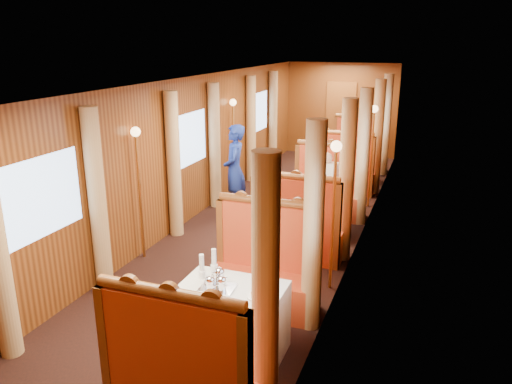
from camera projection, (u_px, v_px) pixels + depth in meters
The scene contains 47 objects.
floor at pixel (271, 228), 8.55m from camera, with size 3.00×12.00×0.01m, color black, non-canonical shape.
ceiling at pixel (272, 79), 7.81m from camera, with size 3.00×12.00×0.01m, color silver, non-canonical shape.
wall_far at pixel (341, 110), 13.56m from camera, with size 3.00×2.50×0.01m, color brown, non-canonical shape.
wall_left at pixel (189, 150), 8.67m from camera, with size 12.00×2.50×0.01m, color brown, non-canonical shape.
wall_right at pixel (363, 165), 7.69m from camera, with size 12.00×2.50×0.01m, color brown, non-canonical shape.
doorway_far at pixel (340, 119), 13.61m from camera, with size 0.80×0.04×2.00m, color brown.
table_near at pixel (231, 321), 5.05m from camera, with size 1.05×0.72×0.75m, color white.
banquette_near_fwd at pixel (184, 378), 4.13m from camera, with size 1.30×0.55×1.34m.
banquette_near_aft at pixel (264, 274), 5.95m from camera, with size 1.30×0.55×1.34m.
table_mid at pixel (314, 213), 8.19m from camera, with size 1.05×0.72×0.75m, color white.
banquette_mid_fwd at pixel (297, 231), 7.27m from camera, with size 1.30×0.55×1.34m.
banquette_mid_aft at pixel (327, 193), 9.09m from camera, with size 1.30×0.55×1.34m.
table_far at pixel (351, 164), 11.33m from camera, with size 1.05×0.72×0.75m, color white.
banquette_far_fwd at pixel (343, 173), 10.41m from camera, with size 1.30×0.55×1.34m.
banquette_far_aft at pixel (358, 153), 12.23m from camera, with size 1.30×0.55×1.34m.
tea_tray at pixel (218, 288), 4.93m from camera, with size 0.34×0.26×0.01m, color silver.
teapot_left at pixel (210, 286), 4.85m from camera, with size 0.15×0.11×0.12m, color silver, non-canonical shape.
teapot_right at pixel (222, 286), 4.85m from camera, with size 0.15×0.12×0.13m, color silver, non-canonical shape.
teapot_back at pixel (220, 278), 4.99m from camera, with size 0.17×0.13×0.14m, color silver, non-canonical shape.
fruit_plate at pixel (258, 296), 4.75m from camera, with size 0.21×0.21×0.05m.
cup_inboard at pixel (202, 269), 5.11m from camera, with size 0.08×0.08×0.26m.
cup_outboard at pixel (214, 263), 5.24m from camera, with size 0.08×0.08×0.26m.
rose_vase_mid at pixel (314, 180), 8.03m from camera, with size 0.06×0.06×0.36m.
rose_vase_far at pixel (353, 140), 11.19m from camera, with size 0.06×0.06×0.36m.
window_left_near at pixel (42, 197), 5.47m from camera, with size 1.20×0.90×0.01m, color #8EADD6, non-canonical shape.
curtain_left_near_b at pixel (97, 201), 6.21m from camera, with size 0.22×0.22×2.35m, color tan.
window_right_near at pixel (305, 232), 4.49m from camera, with size 1.20×0.90×0.01m, color #8EADD6, non-canonical shape.
curtain_right_near_a at pixel (265, 297), 3.91m from camera, with size 0.22×0.22×2.35m, color tan.
curtain_right_near_b at pixel (313, 229), 5.31m from camera, with size 0.22×0.22×2.35m, color tan.
window_left_mid at pixel (190, 139), 8.61m from camera, with size 1.20×0.90×0.01m, color #8EADD6, non-canonical shape.
curtain_left_mid_a at pixel (174, 165), 7.95m from camera, with size 0.22×0.22×2.35m, color tan.
curtain_left_mid_b at pixel (215, 146), 9.35m from camera, with size 0.22×0.22×2.35m, color tan.
window_right_mid at pixel (363, 152), 7.63m from camera, with size 1.20×0.90×0.01m, color #8EADD6, non-canonical shape.
curtain_right_mid_a at pixel (346, 182), 7.05m from camera, with size 0.22×0.22×2.35m, color tan.
curtain_right_mid_b at pixel (363, 158), 8.45m from camera, with size 0.22×0.22×2.35m, color tan.
window_left_far at pixel (258, 112), 11.75m from camera, with size 1.20×0.90×0.01m, color #8EADD6, non-canonical shape.
curtain_left_far_a at pixel (251, 129), 11.09m from camera, with size 0.22×0.22×2.35m, color tan.
curtain_left_far_b at pixel (273, 119), 12.49m from camera, with size 0.22×0.22×2.35m, color tan.
window_right_far at pixel (388, 119), 10.77m from camera, with size 1.20×0.90×0.01m, color #8EADD6, non-canonical shape.
curtain_right_far_a at pixel (377, 137), 10.19m from camera, with size 0.22×0.22×2.35m, color tan.
curtain_right_far_b at pixel (386, 125), 11.59m from camera, with size 0.22×0.22×2.35m, color tan.
sconce_left_fore at pixel (138, 167), 7.03m from camera, with size 0.14×0.14×1.95m.
sconce_right_fore at pixel (334, 186), 6.11m from camera, with size 0.14×0.14×1.95m.
sconce_left_aft at pixel (233, 127), 10.17m from camera, with size 0.14×0.14×1.95m.
sconce_right_aft at pixel (373, 136), 9.25m from camera, with size 0.14×0.14×1.95m.
steward at pixel (235, 170), 9.05m from camera, with size 0.60×0.40×1.66m, color navy.
passenger at pixel (326, 179), 8.80m from camera, with size 0.40×0.44×0.76m.
Camera 1 is at (2.51, -7.58, 3.12)m, focal length 35.00 mm.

